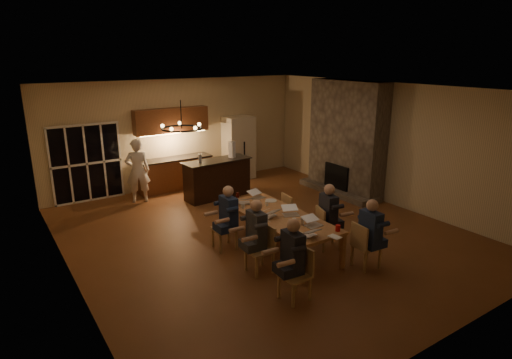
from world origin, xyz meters
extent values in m
plane|color=brown|center=(0.00, 0.00, 0.00)|extent=(9.00, 9.00, 0.00)
cube|color=beige|center=(0.00, 4.52, 1.60)|extent=(8.00, 0.04, 3.20)
cube|color=beige|center=(-4.02, 0.00, 1.60)|extent=(0.04, 9.00, 3.20)
cube|color=beige|center=(4.02, 0.00, 1.60)|extent=(0.04, 9.00, 3.20)
cube|color=white|center=(0.00, 0.00, 3.22)|extent=(8.00, 9.00, 0.04)
cube|color=black|center=(-2.70, 4.47, 1.05)|extent=(1.86, 0.08, 2.10)
cube|color=#6F6557|center=(3.70, 1.20, 1.60)|extent=(0.58, 2.50, 3.20)
cube|color=beige|center=(1.90, 4.15, 1.00)|extent=(0.90, 0.68, 2.00)
cube|color=#BC7B4B|center=(-0.19, -0.86, 0.38)|extent=(1.10, 2.77, 0.75)
cube|color=black|center=(0.37, 2.79, 0.54)|extent=(1.98, 0.81, 1.08)
imported|color=white|center=(-1.59, 3.64, 0.87)|extent=(0.73, 0.58, 1.75)
torus|color=black|center=(-2.31, -1.05, 2.75)|extent=(0.65, 0.65, 0.03)
cylinder|color=silver|center=(-0.20, -1.35, 0.80)|extent=(0.08, 0.08, 0.10)
cylinder|color=silver|center=(-0.08, -0.25, 0.80)|extent=(0.07, 0.07, 0.10)
cylinder|color=silver|center=(-0.59, -0.10, 0.80)|extent=(0.08, 0.08, 0.10)
cylinder|color=#B90C0D|center=(0.23, -2.11, 0.81)|extent=(0.09, 0.09, 0.12)
cylinder|color=#B90C0D|center=(-0.58, -0.50, 0.81)|extent=(0.09, 0.09, 0.12)
cylinder|color=#B2B2B7|center=(-0.14, -1.52, 0.81)|extent=(0.06, 0.06, 0.12)
cylinder|color=#3F0F0C|center=(-0.31, 0.57, 0.81)|extent=(0.07, 0.07, 0.12)
cylinder|color=silver|center=(0.16, -1.34, 0.76)|extent=(0.23, 0.23, 0.02)
cylinder|color=silver|center=(-0.51, -1.80, 0.76)|extent=(0.25, 0.25, 0.02)
cylinder|color=silver|center=(0.17, -0.06, 0.76)|extent=(0.25, 0.25, 0.02)
cube|color=white|center=(-0.01, -2.27, 0.76)|extent=(0.19, 0.24, 0.01)
cylinder|color=#99999E|center=(-0.15, 2.78, 1.20)|extent=(0.09, 0.09, 0.24)
cube|color=silver|center=(0.87, 2.82, 1.31)|extent=(0.19, 0.19, 0.46)
camera|label=1|loc=(-5.07, -7.35, 3.90)|focal=30.00mm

